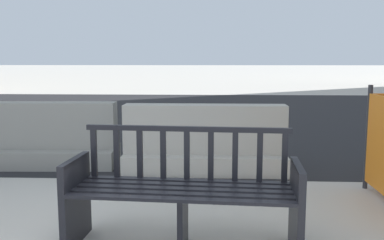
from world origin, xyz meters
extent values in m
cube|color=black|center=(0.00, 8.70, 0.00)|extent=(120.00, 12.00, 0.01)
cube|color=black|center=(-0.02, 0.95, 0.33)|extent=(0.09, 0.52, 0.66)
cube|color=black|center=(1.62, 0.83, 0.33)|extent=(0.09, 0.52, 0.66)
cube|color=black|center=(0.80, 0.89, 0.22)|extent=(0.06, 0.33, 0.45)
cube|color=black|center=(0.78, 0.66, 0.45)|extent=(1.60, 0.18, 0.02)
cube|color=black|center=(0.79, 0.78, 0.45)|extent=(1.60, 0.18, 0.02)
cube|color=black|center=(0.80, 0.89, 0.45)|extent=(1.60, 0.18, 0.02)
cube|color=black|center=(0.81, 1.01, 0.45)|extent=(1.60, 0.18, 0.02)
cube|color=black|center=(0.82, 1.12, 0.45)|extent=(1.60, 0.18, 0.02)
cube|color=black|center=(0.82, 1.13, 0.86)|extent=(1.60, 0.15, 0.04)
cube|color=black|center=(0.07, 1.18, 0.65)|extent=(0.05, 0.03, 0.38)
cube|color=black|center=(0.25, 1.17, 0.65)|extent=(0.05, 0.03, 0.38)
cube|color=black|center=(0.44, 1.16, 0.65)|extent=(0.05, 0.03, 0.38)
cube|color=black|center=(0.63, 1.14, 0.65)|extent=(0.05, 0.03, 0.38)
cube|color=black|center=(0.82, 1.13, 0.65)|extent=(0.05, 0.03, 0.38)
cube|color=black|center=(1.00, 1.12, 0.65)|extent=(0.05, 0.03, 0.38)
cube|color=black|center=(1.19, 1.10, 0.65)|extent=(0.05, 0.03, 0.38)
cube|color=black|center=(1.38, 1.09, 0.65)|extent=(0.05, 0.03, 0.38)
cube|color=black|center=(1.56, 1.08, 0.65)|extent=(0.05, 0.03, 0.38)
cube|color=black|center=(-0.02, 0.93, 0.65)|extent=(0.08, 0.46, 0.03)
cube|color=black|center=(1.62, 0.81, 0.65)|extent=(0.08, 0.46, 0.03)
cube|color=#ADA89E|center=(0.92, 3.10, 0.12)|extent=(2.00, 0.68, 0.24)
cube|color=#ADA89E|center=(0.92, 3.10, 0.54)|extent=(2.00, 0.30, 0.60)
cube|color=gray|center=(-1.24, 3.30, 0.12)|extent=(2.03, 0.76, 0.24)
cube|color=gray|center=(-1.24, 3.30, 0.54)|extent=(2.01, 0.38, 0.60)
cylinder|color=#2D2D33|center=(2.69, 2.47, 0.56)|extent=(0.05, 0.05, 1.13)
camera|label=1|loc=(1.00, -2.13, 1.39)|focal=40.00mm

